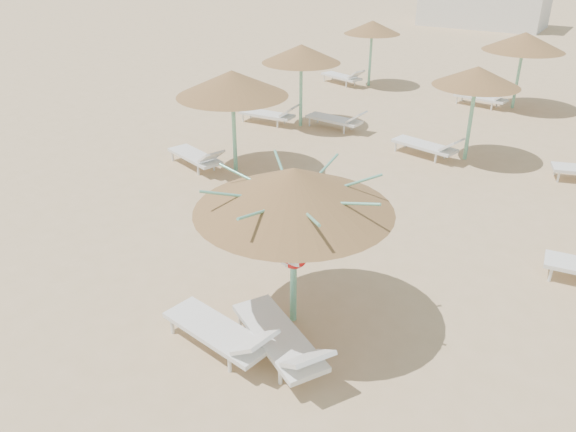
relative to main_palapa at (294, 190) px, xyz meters
The scene contains 6 objects.
ground 2.42m from the main_palapa, 131.19° to the right, with size 120.00×120.00×0.00m, color tan.
main_palapa is the anchor object (origin of this frame).
lounger_main_a 2.45m from the main_palapa, 111.86° to the right, with size 2.12×0.94×0.75m.
lounger_main_b 2.26m from the main_palapa, 67.58° to the right, with size 2.21×1.65×0.79m.
palapa_field 9.92m from the main_palapa, 76.22° to the left, with size 20.57×13.62×2.72m.
service_hut 35.31m from the main_palapa, 100.14° to the left, with size 8.40×4.40×3.25m.
Camera 1 is at (4.22, -6.29, 5.87)m, focal length 35.00 mm.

